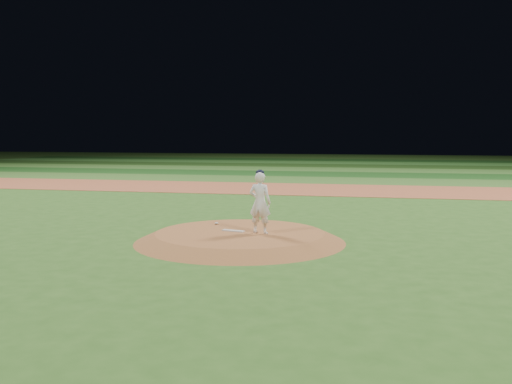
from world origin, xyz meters
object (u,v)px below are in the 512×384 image
(pitchers_mound, at_px, (240,237))
(pitcher_on_mound, at_px, (260,202))
(pitching_rubber, at_px, (233,231))
(rosin_bag, at_px, (217,223))

(pitchers_mound, distance_m, pitcher_on_mound, 1.09)
(pitching_rubber, relative_size, rosin_bag, 5.54)
(rosin_bag, relative_size, pitcher_on_mound, 0.07)
(pitchers_mound, xyz_separation_m, pitching_rubber, (-0.20, 0.07, 0.14))
(pitching_rubber, height_order, pitcher_on_mound, pitcher_on_mound)
(pitching_rubber, bearing_deg, pitchers_mound, -6.26)
(pitcher_on_mound, bearing_deg, pitchers_mound, 172.81)
(pitchers_mound, distance_m, pitching_rubber, 0.25)
(pitchers_mound, relative_size, pitching_rubber, 8.94)
(rosin_bag, bearing_deg, pitcher_on_mound, -37.63)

